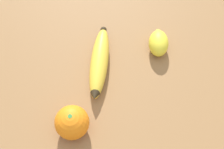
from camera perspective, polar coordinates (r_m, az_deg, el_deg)
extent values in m
plane|color=olive|center=(0.78, 3.03, -7.46)|extent=(3.00, 3.00, 0.00)
ellipsoid|color=gold|center=(0.82, -2.32, 2.31)|extent=(0.21, 0.14, 0.04)
cone|color=#2D2314|center=(0.77, -3.20, -3.95)|extent=(0.04, 0.03, 0.03)
sphere|color=#2D2314|center=(0.88, -1.56, 8.16)|extent=(0.02, 0.02, 0.02)
sphere|color=orange|center=(0.74, -7.32, -8.68)|extent=(0.08, 0.08, 0.08)
cylinder|color=#337A33|center=(0.70, -7.68, -7.61)|extent=(0.01, 0.01, 0.00)
ellipsoid|color=yellow|center=(0.86, 8.50, 5.68)|extent=(0.09, 0.08, 0.05)
sphere|color=yellow|center=(0.88, 8.43, 7.69)|extent=(0.02, 0.02, 0.02)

